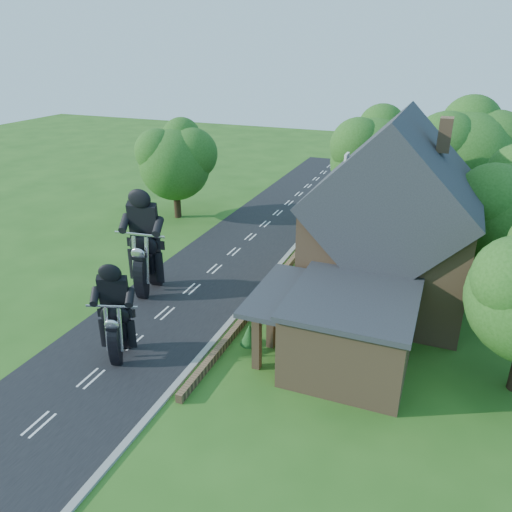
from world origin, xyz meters
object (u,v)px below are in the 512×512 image
at_px(annex, 348,329).
at_px(motorcycle_follow, 149,277).
at_px(garden_wall, 273,284).
at_px(house, 391,226).
at_px(motorcycle_lead, 120,344).

bearing_deg(annex, motorcycle_follow, 167.62).
relative_size(garden_wall, house, 2.15).
bearing_deg(motorcycle_lead, motorcycle_follow, -86.81).
relative_size(motorcycle_lead, motorcycle_follow, 0.77).
bearing_deg(annex, house, 84.76).
bearing_deg(motorcycle_follow, house, -168.04).
relative_size(garden_wall, motorcycle_follow, 11.10).
xyz_separation_m(garden_wall, motorcycle_lead, (-4.03, -9.15, 0.51)).
xyz_separation_m(annex, motorcycle_lead, (-9.60, -3.35, -1.06)).
bearing_deg(house, garden_wall, -170.83).
distance_m(house, annex, 7.30).
bearing_deg(garden_wall, house, 9.17).
xyz_separation_m(motorcycle_lead, motorcycle_follow, (-2.34, 5.98, 0.21)).
relative_size(annex, motorcycle_follow, 3.56).
relative_size(house, motorcycle_lead, 6.73).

